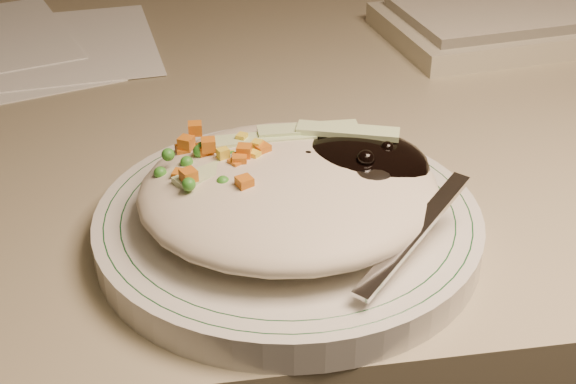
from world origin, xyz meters
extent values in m
cube|color=gray|center=(0.00, 1.38, 0.72)|extent=(1.40, 0.70, 0.04)
cylinder|color=silver|center=(-0.07, 1.15, 0.75)|extent=(0.25, 0.25, 0.02)
torus|color=#144723|center=(-0.07, 1.15, 0.76)|extent=(0.24, 0.24, 0.00)
torus|color=#144723|center=(-0.07, 1.15, 0.76)|extent=(0.22, 0.22, 0.00)
ellipsoid|color=beige|center=(-0.07, 1.15, 0.78)|extent=(0.19, 0.18, 0.04)
ellipsoid|color=black|center=(-0.02, 1.16, 0.79)|extent=(0.10, 0.09, 0.03)
ellipsoid|color=orange|center=(-0.11, 1.17, 0.78)|extent=(0.08, 0.08, 0.02)
sphere|color=black|center=(-0.05, 1.16, 0.79)|extent=(0.01, 0.01, 0.01)
sphere|color=black|center=(-0.03, 1.17, 0.79)|extent=(0.01, 0.01, 0.01)
sphere|color=black|center=(0.00, 1.16, 0.80)|extent=(0.01, 0.01, 0.01)
sphere|color=black|center=(-0.01, 1.18, 0.79)|extent=(0.01, 0.01, 0.01)
sphere|color=black|center=(-0.02, 1.15, 0.80)|extent=(0.01, 0.01, 0.01)
sphere|color=black|center=(-0.03, 1.16, 0.79)|extent=(0.01, 0.01, 0.01)
sphere|color=black|center=(-0.02, 1.17, 0.79)|extent=(0.01, 0.01, 0.01)
cube|color=#C86516|center=(-0.12, 1.18, 0.80)|extent=(0.01, 0.01, 0.01)
cube|color=#C86516|center=(-0.10, 1.15, 0.79)|extent=(0.01, 0.01, 0.01)
cube|color=#C86516|center=(-0.13, 1.19, 0.80)|extent=(0.01, 0.01, 0.01)
cube|color=#C86516|center=(-0.10, 1.17, 0.80)|extent=(0.01, 0.01, 0.01)
cube|color=#C86516|center=(-0.10, 1.16, 0.80)|extent=(0.01, 0.01, 0.01)
cube|color=#C86516|center=(-0.13, 1.20, 0.79)|extent=(0.01, 0.01, 0.01)
cube|color=#C86516|center=(-0.12, 1.18, 0.80)|extent=(0.01, 0.01, 0.01)
cube|color=#C86516|center=(-0.10, 1.16, 0.80)|extent=(0.01, 0.01, 0.01)
cube|color=#C86516|center=(-0.08, 1.17, 0.80)|extent=(0.01, 0.01, 0.01)
cube|color=#C86516|center=(-0.12, 1.20, 0.80)|extent=(0.01, 0.01, 0.01)
cube|color=#C86516|center=(-0.13, 1.14, 0.80)|extent=(0.01, 0.01, 0.01)
cube|color=#C86516|center=(-0.10, 1.13, 0.80)|extent=(0.01, 0.01, 0.01)
cube|color=#C86516|center=(-0.14, 1.16, 0.79)|extent=(0.01, 0.01, 0.01)
cube|color=#C86516|center=(-0.13, 1.19, 0.79)|extent=(0.01, 0.01, 0.01)
sphere|color=#388C28|center=(-0.10, 1.17, 0.80)|extent=(0.01, 0.01, 0.01)
sphere|color=#388C28|center=(-0.13, 1.13, 0.80)|extent=(0.01, 0.01, 0.01)
sphere|color=#388C28|center=(-0.13, 1.17, 0.80)|extent=(0.01, 0.01, 0.01)
sphere|color=#388C28|center=(-0.14, 1.17, 0.80)|extent=(0.01, 0.01, 0.01)
sphere|color=#388C28|center=(-0.10, 1.17, 0.79)|extent=(0.01, 0.01, 0.01)
sphere|color=#388C28|center=(-0.10, 1.14, 0.79)|extent=(0.01, 0.01, 0.01)
sphere|color=#388C28|center=(-0.11, 1.16, 0.79)|extent=(0.01, 0.01, 0.01)
sphere|color=#388C28|center=(-0.12, 1.15, 0.79)|extent=(0.01, 0.01, 0.01)
sphere|color=#388C28|center=(-0.15, 1.17, 0.79)|extent=(0.01, 0.01, 0.01)
sphere|color=#388C28|center=(-0.12, 1.18, 0.80)|extent=(0.01, 0.01, 0.01)
sphere|color=#388C28|center=(-0.12, 1.18, 0.80)|extent=(0.01, 0.01, 0.01)
sphere|color=#388C28|center=(-0.13, 1.15, 0.79)|extent=(0.01, 0.01, 0.01)
sphere|color=#388C28|center=(-0.11, 1.14, 0.80)|extent=(0.01, 0.01, 0.01)
sphere|color=#388C28|center=(-0.08, 1.19, 0.79)|extent=(0.01, 0.01, 0.01)
cube|color=yellow|center=(-0.10, 1.17, 0.79)|extent=(0.01, 0.01, 0.01)
cube|color=yellow|center=(-0.09, 1.16, 0.80)|extent=(0.01, 0.01, 0.01)
cube|color=yellow|center=(-0.11, 1.18, 0.79)|extent=(0.01, 0.01, 0.01)
cube|color=yellow|center=(-0.11, 1.17, 0.80)|extent=(0.01, 0.01, 0.01)
cube|color=yellow|center=(-0.11, 1.16, 0.79)|extent=(0.01, 0.01, 0.01)
cube|color=yellow|center=(-0.09, 1.17, 0.80)|extent=(0.01, 0.01, 0.01)
cube|color=yellow|center=(-0.09, 1.19, 0.80)|extent=(0.01, 0.01, 0.01)
cube|color=yellow|center=(-0.11, 1.16, 0.79)|extent=(0.01, 0.01, 0.01)
cube|color=#B2D18C|center=(-0.08, 1.19, 0.80)|extent=(0.07, 0.02, 0.00)
cube|color=#B2D18C|center=(-0.05, 1.19, 0.80)|extent=(0.07, 0.02, 0.00)
cube|color=#B2D18C|center=(-0.11, 1.16, 0.80)|extent=(0.07, 0.05, 0.00)
cube|color=#B2D18C|center=(-0.02, 1.18, 0.80)|extent=(0.07, 0.04, 0.00)
ellipsoid|color=silver|center=(-0.02, 1.14, 0.79)|extent=(0.06, 0.06, 0.01)
cube|color=silver|center=(0.00, 1.09, 0.78)|extent=(0.09, 0.09, 0.03)
cube|color=white|center=(-0.30, 1.53, 0.74)|extent=(0.32, 0.24, 0.00)
camera|label=1|loc=(-0.14, 0.72, 1.05)|focal=50.00mm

